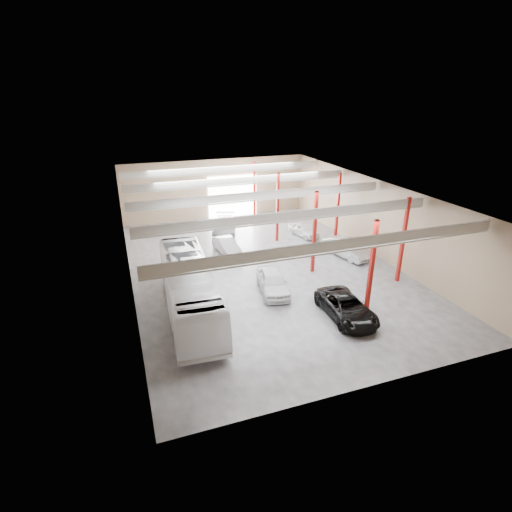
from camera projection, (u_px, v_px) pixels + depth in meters
depot_shell at (263, 212)px, 33.47m from camera, size 22.12×32.12×7.06m
coach_bus at (189, 288)px, 27.51m from camera, size 3.88×13.35×3.67m
black_sedan at (346, 307)px, 27.11m from camera, size 2.84×5.72×1.56m
car_row_a at (273, 282)px, 30.58m from camera, size 2.90×5.32×1.72m
car_row_b at (227, 246)px, 37.95m from camera, size 1.96×4.50×1.44m
car_row_c at (224, 226)px, 42.92m from camera, size 4.10×6.34×1.71m
car_right_near at (346, 248)px, 37.12m from camera, size 2.81×5.25×1.64m
car_right_far at (304, 230)px, 42.44m from camera, size 2.40×4.18×1.34m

